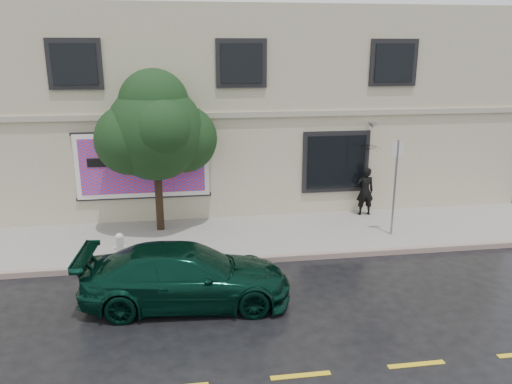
{
  "coord_description": "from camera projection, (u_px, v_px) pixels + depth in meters",
  "views": [
    {
      "loc": [
        -1.93,
        -10.97,
        5.64
      ],
      "look_at": [
        0.05,
        2.2,
        1.8
      ],
      "focal_mm": 35.0,
      "sensor_mm": 36.0,
      "label": 1
    }
  ],
  "objects": [
    {
      "name": "pedestrian",
      "position": [
        365.0,
        191.0,
        16.93
      ],
      "size": [
        0.61,
        0.41,
        1.66
      ],
      "primitive_type": "imported",
      "rotation": [
        0.0,
        0.0,
        3.12
      ],
      "color": "black",
      "rests_on": "sidewalk"
    },
    {
      "name": "umbrella",
      "position": [
        367.0,
        156.0,
        16.59
      ],
      "size": [
        1.39,
        1.39,
        0.78
      ],
      "primitive_type": "imported",
      "rotation": [
        0.0,
        0.0,
        0.41
      ],
      "color": "black",
      "rests_on": "pedestrian"
    },
    {
      "name": "fire_hydrant",
      "position": [
        120.0,
        247.0,
        13.29
      ],
      "size": [
        0.33,
        0.31,
        0.79
      ],
      "rotation": [
        0.0,
        0.0,
        -0.08
      ],
      "color": "beige",
      "rests_on": "sidewalk"
    },
    {
      "name": "road_marking",
      "position": [
        301.0,
        375.0,
        8.93
      ],
      "size": [
        19.0,
        0.12,
        0.01
      ],
      "primitive_type": "cube",
      "color": "gold",
      "rests_on": "ground"
    },
    {
      "name": "street_tree",
      "position": [
        155.0,
        132.0,
        14.9
      ],
      "size": [
        2.91,
        2.91,
        4.55
      ],
      "color": "black",
      "rests_on": "sidewalk"
    },
    {
      "name": "sign_pole",
      "position": [
        395.0,
        180.0,
        14.86
      ],
      "size": [
        0.36,
        0.06,
        2.92
      ],
      "rotation": [
        0.0,
        0.0,
        -0.06
      ],
      "color": "gray",
      "rests_on": "sidewalk"
    },
    {
      "name": "billboard",
      "position": [
        143.0,
        165.0,
        15.91
      ],
      "size": [
        4.3,
        0.16,
        2.2
      ],
      "color": "white",
      "rests_on": "ground"
    },
    {
      "name": "curb",
      "position": [
        258.0,
        260.0,
        13.66
      ],
      "size": [
        20.0,
        0.18,
        0.16
      ],
      "primitive_type": "cube",
      "color": "gray",
      "rests_on": "ground"
    },
    {
      "name": "ground",
      "position": [
        267.0,
        287.0,
        12.26
      ],
      "size": [
        90.0,
        90.0,
        0.0
      ],
      "primitive_type": "plane",
      "color": "black",
      "rests_on": "ground"
    },
    {
      "name": "building",
      "position": [
        230.0,
        104.0,
        19.84
      ],
      "size": [
        20.0,
        8.12,
        7.0
      ],
      "color": "#BDB898",
      "rests_on": "ground"
    },
    {
      "name": "car",
      "position": [
        186.0,
        275.0,
        11.31
      ],
      "size": [
        4.84,
        2.4,
        1.37
      ],
      "primitive_type": "imported",
      "rotation": [
        0.0,
        0.0,
        1.5
      ],
      "color": "black",
      "rests_on": "ground"
    },
    {
      "name": "sidewalk",
      "position": [
        249.0,
        237.0,
        15.32
      ],
      "size": [
        20.0,
        3.5,
        0.15
      ],
      "primitive_type": "cube",
      "color": "gray",
      "rests_on": "ground"
    }
  ]
}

